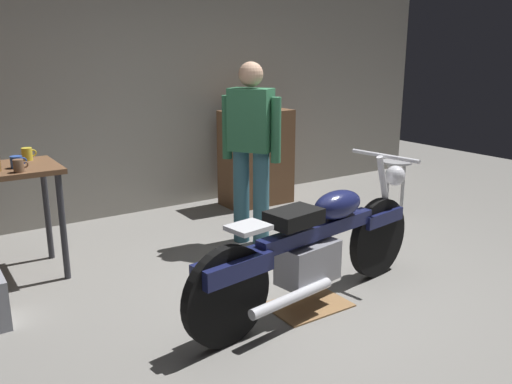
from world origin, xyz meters
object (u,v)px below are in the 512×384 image
shop_stool (396,174)px  wooden_dresser (256,158)px  mug_yellow_tall (27,154)px  person_standing (251,146)px  motorcycle (315,245)px  mug_brown_stoneware (19,166)px  mug_blue_enamel (17,162)px

shop_stool → wooden_dresser: (-0.87, 1.35, 0.05)m
wooden_dresser → mug_yellow_tall: wooden_dresser is taller
person_standing → mug_yellow_tall: 1.88m
motorcycle → wooden_dresser: (1.11, 2.40, 0.10)m
mug_yellow_tall → wooden_dresser: bearing=11.3°
shop_stool → mug_yellow_tall: 3.58m
shop_stool → wooden_dresser: bearing=122.9°
person_standing → mug_brown_stoneware: bearing=52.5°
person_standing → mug_yellow_tall: bearing=39.1°
shop_stool → mug_brown_stoneware: bearing=173.6°
motorcycle → person_standing: 1.44m
motorcycle → mug_brown_stoneware: 2.23m
shop_stool → mug_yellow_tall: size_ratio=5.44×
wooden_dresser → mug_yellow_tall: 2.66m
mug_yellow_tall → mug_blue_enamel: bearing=-116.1°
mug_brown_stoneware → mug_blue_enamel: mug_brown_stoneware is taller
person_standing → mug_brown_stoneware: person_standing is taller
motorcycle → wooden_dresser: wooden_dresser is taller
mug_blue_enamel → wooden_dresser: bearing=16.0°
mug_yellow_tall → person_standing: bearing=-17.4°
mug_blue_enamel → mug_yellow_tall: mug_yellow_tall is taller
person_standing → mug_brown_stoneware: size_ratio=15.65×
shop_stool → person_standing: bearing=170.8°
shop_stool → mug_yellow_tall: mug_yellow_tall is taller
shop_stool → mug_yellow_tall: (-3.45, 0.83, 0.45)m
wooden_dresser → mug_blue_enamel: wooden_dresser is taller
motorcycle → mug_brown_stoneware: motorcycle is taller
wooden_dresser → mug_blue_enamel: (-2.71, -0.78, 0.40)m
mug_blue_enamel → motorcycle: bearing=-45.5°
wooden_dresser → mug_blue_enamel: size_ratio=9.18×
person_standing → wooden_dresser: size_ratio=1.52×
motorcycle → mug_yellow_tall: 2.44m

